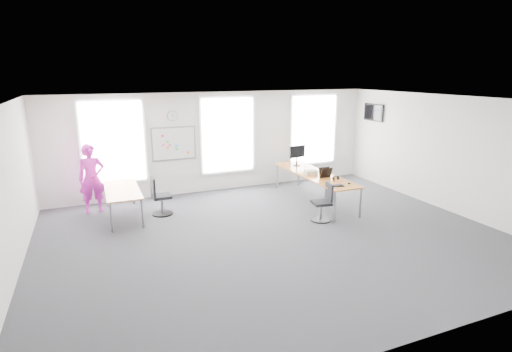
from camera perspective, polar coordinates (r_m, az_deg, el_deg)
name	(u,v)px	position (r m, az deg, el deg)	size (l,w,h in m)	color
floor	(273,236)	(9.03, 2.50, -8.61)	(10.00, 10.00, 0.00)	#26262B
ceiling	(275,100)	(8.31, 2.73, 10.75)	(10.00, 10.00, 0.00)	white
wall_back	(218,142)	(12.21, -5.44, 4.85)	(10.00, 10.00, 0.00)	white
wall_front	(411,243)	(5.40, 21.25, -8.90)	(10.00, 10.00, 0.00)	white
wall_left	(4,199)	(7.91, -32.33, -2.82)	(10.00, 10.00, 0.00)	white
wall_right	(447,154)	(11.56, 25.68, 2.91)	(10.00, 10.00, 0.00)	white
window_left	(113,142)	(11.63, -19.71, 4.57)	(1.60, 0.06, 2.20)	silver
window_mid	(228,135)	(12.24, -4.07, 5.86)	(1.60, 0.06, 2.20)	silver
window_right	(313,130)	(13.49, 8.17, 6.56)	(1.60, 0.06, 2.20)	silver
desk_right	(315,175)	(11.28, 8.36, 0.08)	(0.89, 3.33, 0.81)	#B77827
desk_left	(122,191)	(10.51, -18.57, -2.09)	(0.81, 2.02, 0.74)	#B77827
chair_right	(323,204)	(9.96, 9.59, -4.00)	(0.50, 0.50, 0.95)	black
chair_left	(159,198)	(10.50, -13.64, -3.11)	(0.53, 0.53, 1.00)	black
person	(92,179)	(11.11, -22.41, -0.35)	(0.66, 0.43, 1.80)	#DD25BC
whiteboard	(174,144)	(11.85, -11.66, 4.56)	(1.20, 0.03, 0.90)	silver
wall_clock	(172,116)	(11.74, -11.86, 8.41)	(0.30, 0.30, 0.04)	gray
tv	(374,112)	(13.57, 16.46, 8.72)	(0.06, 0.90, 0.55)	black
keyboard	(336,186)	(10.11, 11.31, -1.38)	(0.41, 0.15, 0.02)	black
mouse	(349,183)	(10.36, 13.16, -1.04)	(0.07, 0.11, 0.04)	black
lens_cap	(334,181)	(10.56, 11.07, -0.72)	(0.06, 0.06, 0.01)	black
headphones	(336,178)	(10.71, 11.32, -0.28)	(0.17, 0.09, 0.10)	black
laptop_sleeve	(325,173)	(10.86, 9.88, 0.48)	(0.34, 0.19, 0.28)	black
paper_stack	(311,172)	(11.17, 7.81, 0.53)	(0.32, 0.24, 0.11)	beige
monitor	(297,154)	(12.10, 5.90, 3.21)	(0.55, 0.23, 0.62)	black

